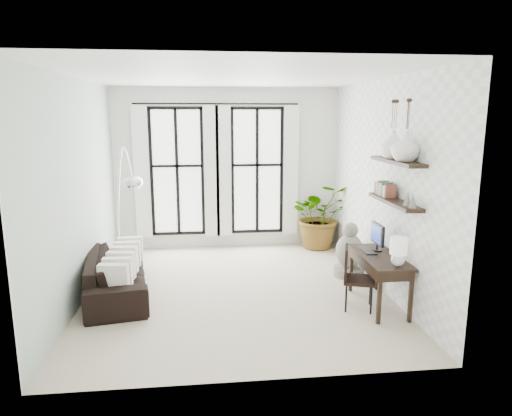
{
  "coord_description": "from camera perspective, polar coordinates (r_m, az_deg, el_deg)",
  "views": [
    {
      "loc": [
        -0.44,
        -6.68,
        2.65
      ],
      "look_at": [
        0.34,
        0.3,
        1.23
      ],
      "focal_mm": 32.0,
      "sensor_mm": 36.0,
      "label": 1
    }
  ],
  "objects": [
    {
      "name": "vase_a",
      "position": [
        6.17,
        18.21,
        7.33
      ],
      "size": [
        0.37,
        0.37,
        0.38
      ],
      "primitive_type": "imported",
      "color": "white",
      "rests_on": "shelf_upper"
    },
    {
      "name": "buddha",
      "position": [
        7.82,
        11.6,
        -5.61
      ],
      "size": [
        0.51,
        0.51,
        0.92
      ],
      "color": "gray",
      "rests_on": "floor"
    },
    {
      "name": "plant",
      "position": [
        9.33,
        8.0,
        -0.91
      ],
      "size": [
        1.29,
        1.14,
        1.34
      ],
      "primitive_type": "imported",
      "rotation": [
        0.0,
        0.0,
        0.08
      ],
      "color": "#2D7228",
      "rests_on": "floor"
    },
    {
      "name": "floor",
      "position": [
        7.2,
        -2.45,
        -10.16
      ],
      "size": [
        5.0,
        5.0,
        0.0
      ],
      "primitive_type": "plane",
      "color": "beige",
      "rests_on": "ground"
    },
    {
      "name": "throw_pillows",
      "position": [
        7.15,
        -16.31,
        -6.52
      ],
      "size": [
        0.4,
        1.52,
        0.4
      ],
      "color": "white",
      "rests_on": "sofa"
    },
    {
      "name": "windows",
      "position": [
        9.17,
        -4.83,
        4.58
      ],
      "size": [
        3.26,
        0.13,
        2.65
      ],
      "color": "white",
      "rests_on": "wall_back"
    },
    {
      "name": "desk",
      "position": [
        6.57,
        15.35,
        -6.25
      ],
      "size": [
        0.53,
        1.25,
        1.13
      ],
      "color": "black",
      "rests_on": "floor"
    },
    {
      "name": "wall_shelves",
      "position": [
        6.49,
        16.87,
        2.79
      ],
      "size": [
        0.25,
        1.3,
        0.6
      ],
      "color": "black",
      "rests_on": "wall_right"
    },
    {
      "name": "wall_back",
      "position": [
        9.25,
        -3.6,
        4.91
      ],
      "size": [
        4.5,
        0.0,
        4.5
      ],
      "primitive_type": "plane",
      "rotation": [
        1.57,
        0.0,
        0.0
      ],
      "color": "white",
      "rests_on": "floor"
    },
    {
      "name": "sofa",
      "position": [
        7.23,
        -17.02,
        -7.95
      ],
      "size": [
        1.18,
        2.24,
        0.62
      ],
      "primitive_type": "imported",
      "rotation": [
        0.0,
        0.0,
        1.74
      ],
      "color": "black",
      "rests_on": "floor"
    },
    {
      "name": "arc_lamp",
      "position": [
        7.33,
        -16.21,
        3.46
      ],
      "size": [
        0.71,
        1.13,
        2.2
      ],
      "color": "silver",
      "rests_on": "floor"
    },
    {
      "name": "wall_left",
      "position": [
        7.0,
        -21.29,
        2.04
      ],
      "size": [
        0.0,
        5.0,
        5.0
      ],
      "primitive_type": "plane",
      "rotation": [
        1.57,
        0.0,
        1.57
      ],
      "color": "#ADC1B3",
      "rests_on": "floor"
    },
    {
      "name": "wall_right",
      "position": [
        7.27,
        15.43,
        2.74
      ],
      "size": [
        0.0,
        5.0,
        5.0
      ],
      "primitive_type": "plane",
      "rotation": [
        1.57,
        0.0,
        -1.57
      ],
      "color": "white",
      "rests_on": "floor"
    },
    {
      "name": "ceiling",
      "position": [
        6.71,
        -2.69,
        16.14
      ],
      "size": [
        5.0,
        5.0,
        0.0
      ],
      "primitive_type": "plane",
      "color": "white",
      "rests_on": "wall_back"
    },
    {
      "name": "desk_chair",
      "position": [
        6.52,
        12.08,
        -8.04
      ],
      "size": [
        0.53,
        0.53,
        0.88
      ],
      "rotation": [
        0.0,
        0.0,
        -0.31
      ],
      "color": "black",
      "rests_on": "floor"
    },
    {
      "name": "vase_b",
      "position": [
        6.53,
        16.77,
        7.61
      ],
      "size": [
        0.37,
        0.37,
        0.38
      ],
      "primitive_type": "imported",
      "color": "white",
      "rests_on": "shelf_upper"
    }
  ]
}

